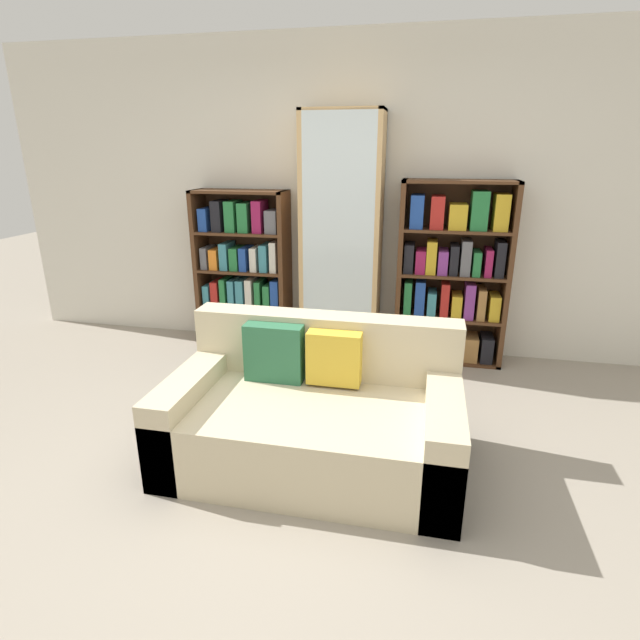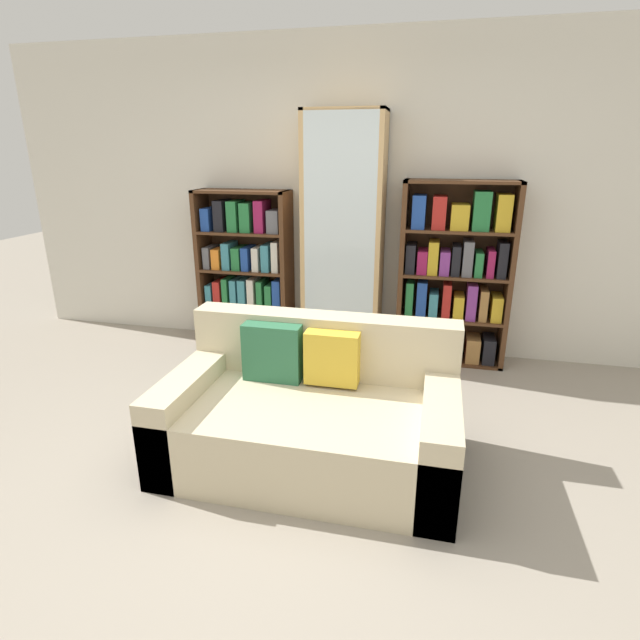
# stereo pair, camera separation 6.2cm
# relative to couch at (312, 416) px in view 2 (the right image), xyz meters

# --- Properties ---
(ground_plane) EXTENTS (16.00, 16.00, 0.00)m
(ground_plane) POSITION_rel_couch_xyz_m (-0.10, -0.38, -0.28)
(ground_plane) COLOR gray
(wall_back) EXTENTS (6.53, 0.06, 2.70)m
(wall_back) POSITION_rel_couch_xyz_m (-0.10, 1.93, 1.07)
(wall_back) COLOR silver
(wall_back) RESTS_ON ground
(couch) EXTENTS (1.66, 0.96, 0.80)m
(couch) POSITION_rel_couch_xyz_m (0.00, 0.00, 0.00)
(couch) COLOR beige
(couch) RESTS_ON ground
(bookshelf_left) EXTENTS (0.85, 0.32, 1.43)m
(bookshelf_left) POSITION_rel_couch_xyz_m (-1.06, 1.72, 0.41)
(bookshelf_left) COLOR #4C2D19
(bookshelf_left) RESTS_ON ground
(display_cabinet) EXTENTS (0.68, 0.36, 2.08)m
(display_cabinet) POSITION_rel_couch_xyz_m (-0.14, 1.70, 0.76)
(display_cabinet) COLOR tan
(display_cabinet) RESTS_ON ground
(bookshelf_right) EXTENTS (0.92, 0.32, 1.54)m
(bookshelf_right) POSITION_rel_couch_xyz_m (0.81, 1.72, 0.48)
(bookshelf_right) COLOR #4C2D19
(bookshelf_right) RESTS_ON ground
(wine_bottle) EXTENTS (0.08, 0.08, 0.38)m
(wine_bottle) POSITION_rel_couch_xyz_m (0.42, 1.33, -0.12)
(wine_bottle) COLOR #143819
(wine_bottle) RESTS_ON ground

